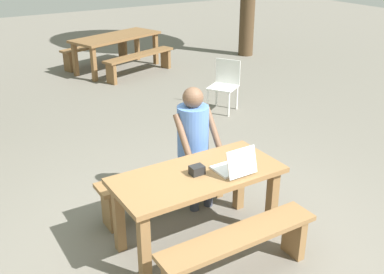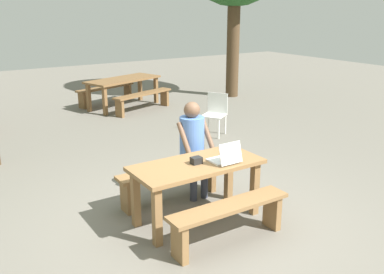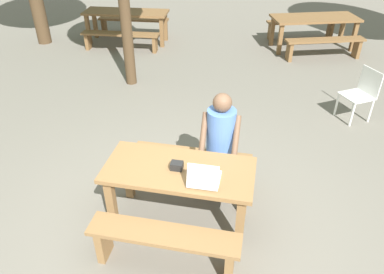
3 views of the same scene
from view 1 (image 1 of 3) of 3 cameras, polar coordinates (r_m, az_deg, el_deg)
ground_plane at (r=4.67m, az=0.68°, el=-12.68°), size 30.00×30.00×0.00m
picnic_table_front at (r=4.33m, az=0.72°, el=-6.01°), size 1.61×0.74×0.76m
bench_near at (r=4.04m, az=5.85°, el=-13.42°), size 1.51×0.30×0.48m
bench_far at (r=4.96m, az=-3.39°, el=-5.56°), size 1.51×0.30×0.48m
laptop at (r=4.27m, az=5.40°, el=-3.62°), size 0.32×0.34×0.27m
small_pouch at (r=4.23m, az=0.61°, el=-4.14°), size 0.13×0.10×0.08m
person_seated at (r=4.89m, az=0.30°, el=0.02°), size 0.45×0.43×1.35m
plastic_chair at (r=7.85m, az=4.09°, el=6.62°), size 0.61×0.61×0.86m
picnic_table_rear at (r=10.40m, az=-9.43°, el=11.77°), size 2.17×1.41×0.76m
bench_rear_south at (r=9.94m, az=-6.53°, el=9.59°), size 1.81×0.86×0.47m
bench_rear_north at (r=11.01m, az=-11.84°, el=10.64°), size 1.81×0.86×0.47m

